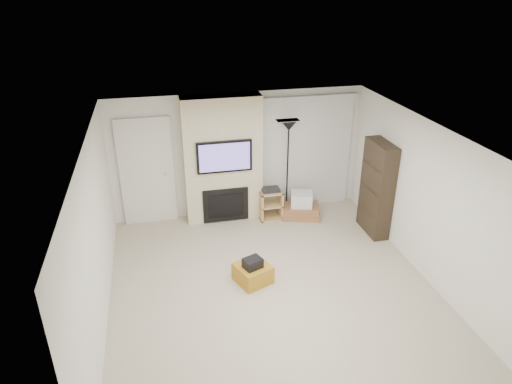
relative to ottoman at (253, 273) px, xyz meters
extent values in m
cube|color=#BAAE93|center=(0.26, -0.30, -0.15)|extent=(5.00, 5.50, 0.00)
cube|color=white|center=(0.26, -0.30, 2.35)|extent=(5.00, 5.50, 0.00)
cube|color=white|center=(0.26, 2.45, 1.10)|extent=(5.00, 0.00, 2.50)
cube|color=white|center=(0.26, -3.05, 1.10)|extent=(5.00, 0.00, 2.50)
cube|color=white|center=(-2.24, -0.30, 1.10)|extent=(0.00, 5.50, 2.50)
cube|color=white|center=(2.76, -0.30, 1.10)|extent=(0.00, 5.50, 2.50)
cube|color=silver|center=(0.66, 0.50, 2.35)|extent=(0.35, 0.18, 0.01)
cube|color=#A9761D|center=(0.00, 0.00, 0.00)|extent=(0.65, 0.65, 0.30)
cube|color=black|center=(-0.01, -0.05, 0.23)|extent=(0.34, 0.31, 0.16)
cube|color=beige|center=(-0.09, 2.25, 1.10)|extent=(1.50, 0.40, 2.50)
cube|color=black|center=(-0.09, 2.02, 1.25)|extent=(1.05, 0.06, 0.62)
cube|color=#584893|center=(-0.09, 1.99, 1.25)|extent=(0.96, 0.00, 0.54)
cube|color=black|center=(-0.09, 2.04, 0.22)|extent=(0.90, 0.04, 0.70)
cube|color=black|center=(-0.09, 2.02, 0.22)|extent=(0.70, 0.02, 0.50)
cube|color=silver|center=(-1.54, 2.41, 0.92)|extent=(1.02, 0.08, 2.14)
cube|color=#B2AFA2|center=(-1.54, 2.42, 0.87)|extent=(0.90, 0.05, 2.05)
cylinder|color=silver|center=(-1.20, 2.37, 0.85)|extent=(0.07, 0.06, 0.07)
cube|color=silver|center=(1.66, 2.39, 2.18)|extent=(1.98, 0.10, 0.08)
cube|color=silver|center=(1.66, 2.40, 0.99)|extent=(1.90, 0.03, 2.29)
cylinder|color=black|center=(1.21, 2.20, -0.13)|extent=(0.29, 0.29, 0.03)
cylinder|color=black|center=(1.21, 2.20, 0.77)|extent=(0.03, 0.03, 1.81)
cone|color=black|center=(1.21, 2.20, 1.70)|extent=(0.29, 0.29, 0.18)
cube|color=tan|center=(0.61, 2.00, 0.15)|extent=(0.04, 0.38, 0.60)
cube|color=tan|center=(1.02, 2.00, 0.15)|extent=(0.04, 0.38, 0.60)
cube|color=tan|center=(0.81, 2.00, -0.14)|extent=(0.45, 0.38, 0.03)
cube|color=tan|center=(0.81, 2.00, 0.15)|extent=(0.45, 0.38, 0.03)
cube|color=tan|center=(0.81, 2.00, 0.43)|extent=(0.45, 0.38, 0.03)
cube|color=black|center=(0.81, 2.00, 0.48)|extent=(0.35, 0.25, 0.06)
cube|color=#9A6741|center=(1.45, 1.94, -0.11)|extent=(0.90, 0.78, 0.08)
cube|color=#9A6741|center=(1.45, 1.94, -0.03)|extent=(0.86, 0.73, 0.07)
cube|color=#9A6741|center=(1.45, 1.94, 0.05)|extent=(0.81, 0.68, 0.07)
cube|color=silver|center=(1.45, 1.94, 0.22)|extent=(0.51, 0.48, 0.28)
cube|color=black|center=(2.60, 1.05, 0.75)|extent=(0.30, 0.80, 1.80)
cube|color=black|center=(2.58, 1.05, 0.30)|extent=(0.26, 0.72, 0.02)
cube|color=black|center=(2.58, 1.05, 0.75)|extent=(0.26, 0.72, 0.02)
cube|color=black|center=(2.58, 1.05, 1.20)|extent=(0.26, 0.72, 0.02)
camera|label=1|loc=(-1.31, -5.90, 4.34)|focal=32.00mm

